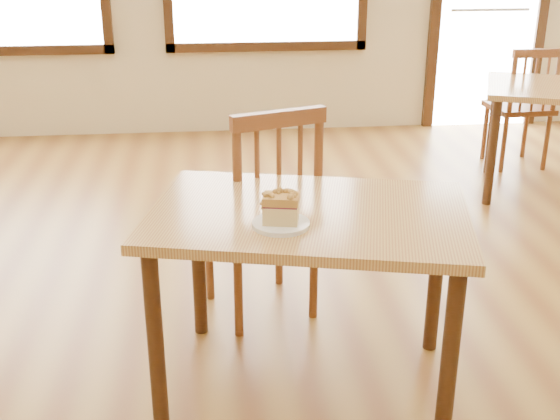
% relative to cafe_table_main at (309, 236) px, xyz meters
% --- Properties ---
extents(ground, '(8.00, 8.00, 0.00)m').
position_rel_cafe_table_main_xyz_m(ground, '(-0.11, -0.11, -0.65)').
color(ground, olive).
extents(cafe_table_main, '(1.32, 1.03, 0.75)m').
position_rel_cafe_table_main_xyz_m(cafe_table_main, '(0.00, 0.00, 0.00)').
color(cafe_table_main, tan).
rests_on(cafe_table_main, ground).
extents(cafe_chair_main, '(0.59, 0.59, 1.03)m').
position_rel_cafe_table_main_xyz_m(cafe_chair_main, '(-0.12, 0.58, -0.13)').
color(cafe_chair_main, brown).
rests_on(cafe_chair_main, ground).
extents(cafe_chair_second, '(0.44, 0.44, 0.93)m').
position_rel_cafe_table_main_xyz_m(cafe_chair_second, '(2.01, 2.62, -0.18)').
color(cafe_chair_second, brown).
rests_on(cafe_chair_second, ground).
extents(plate, '(0.20, 0.20, 0.02)m').
position_rel_cafe_table_main_xyz_m(plate, '(-0.12, -0.14, 0.11)').
color(plate, white).
rests_on(plate, cafe_table_main).
extents(cake_slice, '(0.14, 0.11, 0.12)m').
position_rel_cafe_table_main_xyz_m(cake_slice, '(-0.12, -0.14, 0.17)').
color(cake_slice, '#D1BC76').
rests_on(cake_slice, plate).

